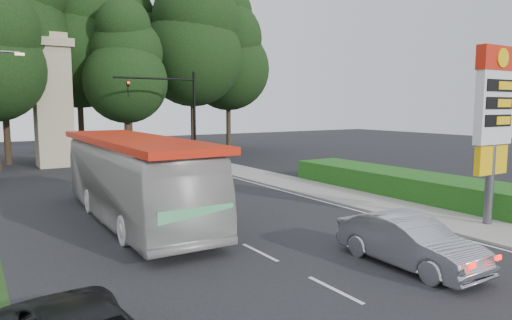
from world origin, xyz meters
TOP-DOWN VIEW (x-y plane):
  - ground at (0.00, 0.00)m, footprint 120.00×120.00m
  - road_surface at (0.00, 12.00)m, footprint 14.00×80.00m
  - sidewalk_right at (8.50, 12.00)m, footprint 3.00×80.00m
  - hedge at (11.50, 8.00)m, footprint 3.00×14.00m
  - gas_station_pylon at (9.20, 1.99)m, footprint 2.10×0.45m
  - traffic_signal_mast at (5.68, 24.00)m, footprint 6.10×0.35m
  - monument at (-2.00, 30.00)m, footprint 3.00×3.00m
  - tree_center_right at (1.00, 35.00)m, footprint 9.24×9.24m
  - tree_east_near at (6.00, 37.00)m, footprint 8.12×8.12m
  - tree_east_mid at (11.00, 33.00)m, footprint 9.52×9.52m
  - tree_far_east at (16.00, 35.00)m, footprint 8.68×8.68m
  - tree_monument_right at (3.50, 29.50)m, footprint 6.72×6.72m
  - transit_bus at (-2.04, 10.25)m, footprint 3.08×12.25m
  - sedan_silver at (3.03, 0.69)m, footprint 1.63×4.54m

SIDE VIEW (x-z plane):
  - ground at x=0.00m, z-range 0.00..0.00m
  - road_surface at x=0.00m, z-range 0.00..0.02m
  - sidewalk_right at x=8.50m, z-range 0.00..0.12m
  - hedge at x=11.50m, z-range 0.00..1.20m
  - sedan_silver at x=3.03m, z-range 0.00..1.49m
  - transit_bus at x=-2.04m, z-range 0.00..3.40m
  - gas_station_pylon at x=9.20m, z-range 1.02..7.87m
  - traffic_signal_mast at x=5.68m, z-range 1.07..8.27m
  - monument at x=-2.00m, z-range 0.08..10.13m
  - tree_monument_right at x=3.50m, z-range 1.41..14.61m
  - tree_east_near at x=6.00m, z-range 1.71..17.66m
  - tree_far_east at x=16.00m, z-range 1.83..18.88m
  - tree_center_right at x=1.00m, z-range 1.94..20.09m
  - tree_east_mid at x=11.00m, z-range 2.00..20.70m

